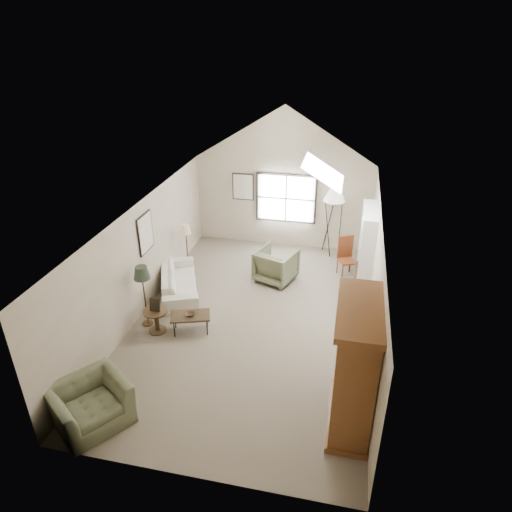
% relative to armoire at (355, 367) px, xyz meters
% --- Properties ---
extents(room_shell, '(5.01, 8.01, 4.00)m').
position_rel_armoire_xyz_m(room_shell, '(-2.18, 2.40, 2.11)').
color(room_shell, '#726352').
rests_on(room_shell, ground).
extents(window, '(1.72, 0.08, 1.42)m').
position_rel_armoire_xyz_m(window, '(-2.08, 6.36, 0.35)').
color(window, black).
rests_on(window, room_shell).
extents(skylight, '(0.80, 1.20, 0.52)m').
position_rel_armoire_xyz_m(skylight, '(-0.88, 3.30, 2.12)').
color(skylight, white).
rests_on(skylight, room_shell).
extents(wall_art, '(1.97, 3.71, 0.88)m').
position_rel_armoire_xyz_m(wall_art, '(-4.06, 4.34, 0.63)').
color(wall_art, black).
rests_on(wall_art, room_shell).
extents(armoire, '(0.60, 1.50, 2.20)m').
position_rel_armoire_xyz_m(armoire, '(0.00, 0.00, 0.00)').
color(armoire, brown).
rests_on(armoire, ground).
extents(tv_alcove, '(0.32, 1.30, 2.10)m').
position_rel_armoire_xyz_m(tv_alcove, '(0.16, 4.00, 0.05)').
color(tv_alcove, white).
rests_on(tv_alcove, ground).
extents(media_console, '(0.34, 1.18, 0.60)m').
position_rel_armoire_xyz_m(media_console, '(0.14, 4.00, -0.80)').
color(media_console, '#382316').
rests_on(media_console, ground).
extents(tv_panel, '(0.05, 0.90, 0.55)m').
position_rel_armoire_xyz_m(tv_panel, '(0.14, 4.00, -0.18)').
color(tv_panel, black).
rests_on(tv_panel, media_console).
extents(sofa, '(1.55, 2.23, 0.61)m').
position_rel_armoire_xyz_m(sofa, '(-4.17, 3.19, -0.80)').
color(sofa, silver).
rests_on(sofa, ground).
extents(armchair_near, '(1.49, 1.52, 0.75)m').
position_rel_armoire_xyz_m(armchair_near, '(-4.11, -0.95, -0.73)').
color(armchair_near, '#525A3F').
rests_on(armchair_near, ground).
extents(armchair_far, '(1.16, 1.18, 0.85)m').
position_rel_armoire_xyz_m(armchair_far, '(-1.98, 4.27, -0.68)').
color(armchair_far, '#626547').
rests_on(armchair_far, ground).
extents(coffee_table, '(0.92, 0.68, 0.42)m').
position_rel_armoire_xyz_m(coffee_table, '(-3.36, 1.73, -0.89)').
color(coffee_table, '#372616').
rests_on(coffee_table, ground).
extents(bowl, '(0.25, 0.25, 0.05)m').
position_rel_armoire_xyz_m(bowl, '(-3.36, 1.73, -0.66)').
color(bowl, '#372716').
rests_on(bowl, coffee_table).
extents(side_table, '(0.68, 0.68, 0.52)m').
position_rel_armoire_xyz_m(side_table, '(-4.07, 1.59, -0.84)').
color(side_table, '#3C2B18').
rests_on(side_table, ground).
extents(side_chair, '(0.55, 0.55, 1.06)m').
position_rel_armoire_xyz_m(side_chair, '(-0.24, 4.87, -0.57)').
color(side_chair, maroon).
rests_on(side_chair, ground).
extents(tripod_lamp, '(0.65, 0.65, 2.01)m').
position_rel_armoire_xyz_m(tripod_lamp, '(-0.73, 6.10, -0.09)').
color(tripod_lamp, white).
rests_on(tripod_lamp, ground).
extents(dark_lamp, '(0.45, 0.45, 1.45)m').
position_rel_armoire_xyz_m(dark_lamp, '(-4.38, 1.79, -0.38)').
color(dark_lamp, black).
rests_on(dark_lamp, ground).
extents(tan_lamp, '(0.34, 0.34, 1.30)m').
position_rel_armoire_xyz_m(tan_lamp, '(-4.38, 4.39, -0.45)').
color(tan_lamp, tan).
rests_on(tan_lamp, ground).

